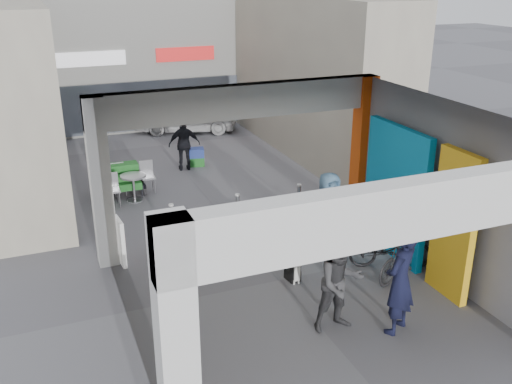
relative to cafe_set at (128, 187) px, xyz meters
name	(u,v)px	position (x,y,z in m)	size (l,w,h in m)	color
ground	(279,280)	(1.96, -5.50, -0.30)	(90.00, 90.00, 0.00)	#5E5E63
arcade_canopy	(329,180)	(2.50, -6.32, 2.00)	(6.40, 6.45, 6.40)	silver
far_building	(132,18)	(1.96, 8.49, 3.69)	(18.00, 4.08, 8.00)	white
plaza_bldg_left	(12,98)	(-2.54, 2.00, 2.20)	(2.00, 9.00, 5.00)	#AAA38D
plaza_bldg_right	(313,76)	(6.46, 2.00, 2.20)	(2.00, 9.00, 5.00)	#AAA38D
bollard_left	(172,223)	(0.46, -2.99, 0.13)	(0.09, 0.09, 0.87)	gray
bollard_center	(238,212)	(2.02, -2.98, 0.13)	(0.09, 0.09, 0.87)	gray
bollard_right	(299,202)	(3.62, -2.92, 0.13)	(0.09, 0.09, 0.87)	gray
advert_board_far	(120,241)	(-0.78, -3.63, 0.20)	(0.15, 0.56, 1.00)	white
cafe_set	(128,187)	(0.00, 0.00, 0.00)	(1.42, 1.14, 0.86)	#ADADB2
produce_stand	(120,184)	(-0.17, 0.23, 0.03)	(1.28, 0.69, 0.84)	black
crate_stack	(197,157)	(2.46, 1.91, -0.02)	(0.51, 0.44, 0.56)	#1A5D1C
border_collie	(294,271)	(2.21, -5.64, -0.07)	(0.22, 0.43, 0.59)	black
man_with_dog	(400,281)	(3.11, -7.74, 0.65)	(0.69, 0.45, 1.90)	black
man_back_turned	(340,283)	(2.23, -7.32, 0.56)	(0.84, 0.66, 1.73)	#39393B
man_elderly	(328,211)	(3.50, -4.58, 0.56)	(0.85, 0.55, 1.73)	#4E7599
man_crates	(184,144)	(2.02, 1.67, 0.50)	(0.94, 0.39, 1.60)	black
bicycle_front	(390,248)	(4.26, -5.85, 0.13)	(0.58, 1.67, 0.87)	black
bicycle_rear	(403,257)	(4.23, -6.31, 0.16)	(0.44, 1.55, 0.93)	black
white_van	(185,114)	(3.23, 6.00, 0.34)	(1.52, 3.79, 1.29)	silver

